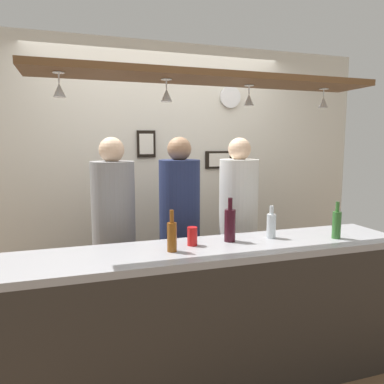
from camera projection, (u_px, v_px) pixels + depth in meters
name	position (u px, v px, depth m)	size (l,w,h in m)	color
ground_plane	(196.00, 355.00, 2.82)	(8.00, 8.00, 0.00)	brown
back_wall	(161.00, 176.00, 3.69)	(4.40, 0.06, 2.60)	silver
bar_counter	(222.00, 301.00, 2.26)	(2.70, 0.55, 0.96)	#99999E
overhead_glass_rack	(212.00, 78.00, 2.27)	(2.20, 0.36, 0.04)	brown
hanging_wineglass_far_left	(59.00, 89.00, 1.98)	(0.07, 0.07, 0.13)	silver
hanging_wineglass_left	(167.00, 94.00, 2.20)	(0.07, 0.07, 0.13)	silver
hanging_wineglass_center_left	(249.00, 99.00, 2.43)	(0.07, 0.07, 0.13)	silver
hanging_wineglass_center	(323.00, 102.00, 2.59)	(0.07, 0.07, 0.13)	silver
person_left_grey_shirt	(114.00, 222.00, 2.89)	(0.34, 0.34, 1.68)	#2D334C
person_middle_navy_shirt	(180.00, 217.00, 3.06)	(0.34, 0.34, 1.68)	#2D334C
person_right_white_patterned_shirt	(238.00, 214.00, 3.22)	(0.34, 0.34, 1.68)	#2D334C
bottle_soda_clear	(271.00, 225.00, 2.57)	(0.06, 0.06, 0.23)	silver
bottle_beer_amber_tall	(172.00, 236.00, 2.25)	(0.06, 0.06, 0.26)	brown
bottle_wine_dark_red	(230.00, 224.00, 2.48)	(0.08, 0.08, 0.30)	#380F19
bottle_beer_green_import	(337.00, 224.00, 2.56)	(0.06, 0.06, 0.26)	#336B2D
drink_can	(192.00, 236.00, 2.39)	(0.07, 0.07, 0.12)	red
picture_frame_lower_pair	(219.00, 160.00, 3.81)	(0.30, 0.02, 0.18)	black
picture_frame_crest	(146.00, 144.00, 3.56)	(0.18, 0.02, 0.26)	black
wall_clock	(230.00, 97.00, 3.76)	(0.22, 0.22, 0.03)	white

